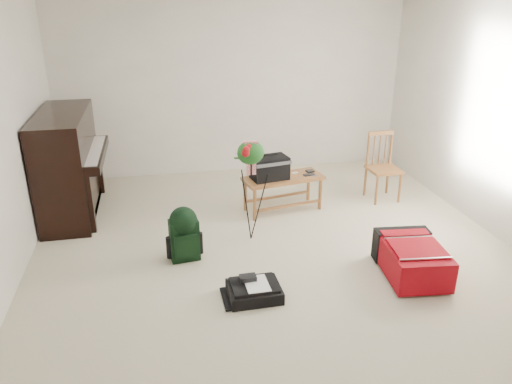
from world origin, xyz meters
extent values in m
cube|color=beige|center=(0.00, 0.00, 0.00)|extent=(5.00, 5.50, 0.01)
cube|color=silver|center=(0.00, 2.75, 1.25)|extent=(5.00, 0.04, 2.50)
cube|color=black|center=(-2.20, 1.60, 0.62)|extent=(0.55, 1.50, 1.25)
cube|color=black|center=(-1.90, 1.60, 0.73)|extent=(0.28, 1.30, 0.10)
cube|color=white|center=(-1.90, 1.60, 0.78)|extent=(0.22, 1.20, 0.02)
cube|color=black|center=(-2.15, 1.60, 0.05)|extent=(0.45, 1.30, 0.10)
cube|color=#946230|center=(0.35, 1.16, 0.42)|extent=(1.03, 0.56, 0.04)
cylinder|color=#946230|center=(-0.09, 1.00, 0.20)|extent=(0.04, 0.04, 0.40)
cylinder|color=#946230|center=(-0.09, 1.31, 0.20)|extent=(0.04, 0.04, 0.40)
cylinder|color=#946230|center=(0.79, 1.00, 0.20)|extent=(0.04, 0.04, 0.40)
cylinder|color=#946230|center=(0.79, 1.31, 0.20)|extent=(0.04, 0.04, 0.40)
cube|color=#946230|center=(1.71, 1.24, 0.41)|extent=(0.40, 0.40, 0.04)
cylinder|color=#946230|center=(1.54, 1.07, 0.19)|extent=(0.03, 0.03, 0.39)
cylinder|color=#946230|center=(1.54, 1.40, 0.19)|extent=(0.03, 0.03, 0.39)
cylinder|color=#946230|center=(1.87, 1.07, 0.19)|extent=(0.03, 0.03, 0.39)
cylinder|color=#946230|center=(1.87, 1.40, 0.19)|extent=(0.03, 0.03, 0.39)
cube|color=#946230|center=(1.71, 1.40, 0.85)|extent=(0.35, 0.05, 0.05)
cylinder|color=#946230|center=(1.54, 1.40, 0.63)|extent=(0.03, 0.03, 0.47)
cylinder|color=#946230|center=(1.87, 1.40, 0.63)|extent=(0.03, 0.03, 0.47)
cube|color=#A00611|center=(1.18, -0.58, 0.17)|extent=(0.60, 0.83, 0.30)
cube|color=black|center=(1.18, -0.28, 0.17)|extent=(0.56, 0.24, 0.32)
cube|color=#A00611|center=(1.18, -0.63, 0.33)|extent=(0.51, 0.49, 0.02)
cube|color=silver|center=(1.18, -0.86, 0.34)|extent=(0.49, 0.07, 0.01)
cube|color=black|center=(-0.37, -0.64, 0.06)|extent=(0.47, 0.38, 0.11)
cube|color=black|center=(-0.37, -0.64, 0.13)|extent=(0.42, 0.33, 0.03)
cube|color=white|center=(-0.35, -0.66, 0.15)|extent=(0.21, 0.28, 0.01)
cube|color=black|center=(-0.42, -0.59, 0.17)|extent=(0.15, 0.10, 0.05)
cube|color=black|center=(-0.93, 0.17, 0.22)|extent=(0.31, 0.21, 0.43)
cube|color=black|center=(-0.93, 0.07, 0.19)|extent=(0.24, 0.08, 0.25)
sphere|color=black|center=(-0.93, 0.17, 0.43)|extent=(0.28, 0.28, 0.28)
cube|color=black|center=(-1.00, 0.27, 0.21)|extent=(0.04, 0.03, 0.39)
cube|color=black|center=(-0.86, 0.27, 0.21)|extent=(0.04, 0.03, 0.39)
cylinder|color=black|center=(-0.19, 0.47, 0.91)|extent=(0.01, 0.01, 0.30)
ellipsoid|color=#1C5A1D|center=(-0.19, 0.47, 1.00)|extent=(0.28, 0.20, 0.26)
cube|color=red|center=(-0.19, 0.45, 1.09)|extent=(0.15, 0.06, 0.08)
camera|label=1|loc=(-1.11, -4.36, 2.59)|focal=35.00mm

